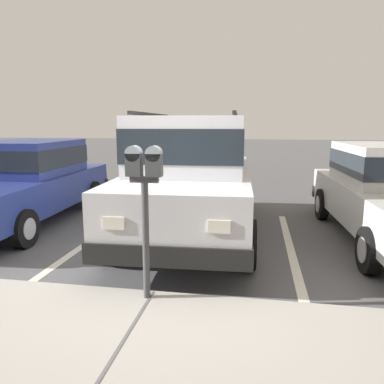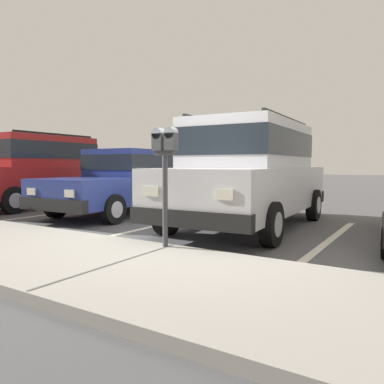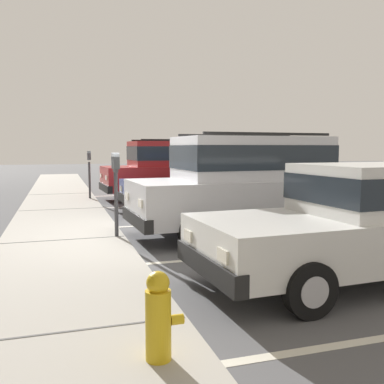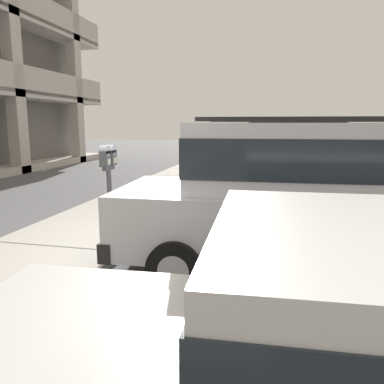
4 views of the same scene
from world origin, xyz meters
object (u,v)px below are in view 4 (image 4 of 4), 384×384
object	(u,v)px
parking_meter_far	(197,152)
silver_suv	(303,193)
blue_coupe	(292,154)
parking_meter_near	(109,173)
dark_hatchback	(305,178)

from	to	relation	value
parking_meter_far	silver_suv	bearing A→B (deg)	-156.81
blue_coupe	parking_meter_near	xyz separation A→B (m)	(-6.48, 2.79, 0.18)
dark_hatchback	parking_meter_near	size ratio (longest dim) A/B	2.95
parking_meter_near	parking_meter_far	distance (m)	6.32
silver_suv	parking_meter_far	xyz separation A→B (m)	(6.34, 2.72, 0.04)
silver_suv	blue_coupe	size ratio (longest dim) A/B	1.00
dark_hatchback	blue_coupe	xyz separation A→B (m)	(3.21, 0.16, 0.27)
silver_suv	parking_meter_far	bearing A→B (deg)	20.57
dark_hatchback	parking_meter_far	distance (m)	4.28
blue_coupe	parking_meter_far	world-z (taller)	blue_coupe
blue_coupe	dark_hatchback	bearing A→B (deg)	179.87
silver_suv	dark_hatchback	bearing A→B (deg)	-7.36
blue_coupe	parking_meter_far	bearing A→B (deg)	90.24
silver_suv	blue_coupe	distance (m)	6.50
silver_suv	dark_hatchback	size ratio (longest dim) A/B	1.07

